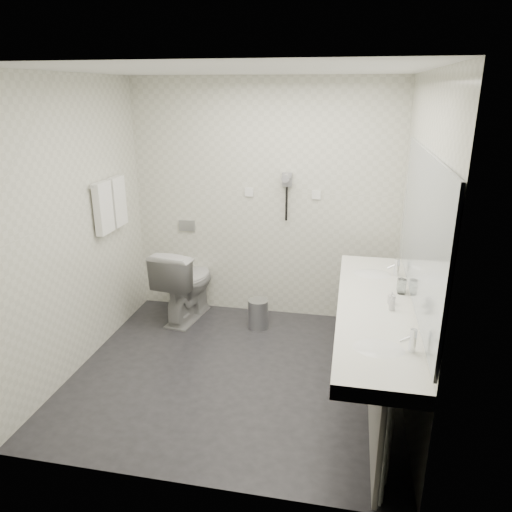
# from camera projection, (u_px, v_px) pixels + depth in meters

# --- Properties ---
(floor) EXTENTS (2.80, 2.80, 0.00)m
(floor) POSITION_uv_depth(u_px,v_px,m) (236.00, 373.00, 4.26)
(floor) COLOR #242428
(floor) RESTS_ON ground
(ceiling) EXTENTS (2.80, 2.80, 0.00)m
(ceiling) POSITION_uv_depth(u_px,v_px,m) (231.00, 70.00, 3.45)
(ceiling) COLOR white
(ceiling) RESTS_ON wall_back
(wall_back) EXTENTS (2.80, 0.00, 2.80)m
(wall_back) POSITION_uv_depth(u_px,v_px,m) (263.00, 202.00, 5.06)
(wall_back) COLOR silver
(wall_back) RESTS_ON floor
(wall_front) EXTENTS (2.80, 0.00, 2.80)m
(wall_front) POSITION_uv_depth(u_px,v_px,m) (178.00, 305.00, 2.65)
(wall_front) COLOR silver
(wall_front) RESTS_ON floor
(wall_left) EXTENTS (0.00, 2.60, 2.60)m
(wall_left) POSITION_uv_depth(u_px,v_px,m) (74.00, 228.00, 4.11)
(wall_left) COLOR silver
(wall_left) RESTS_ON floor
(wall_right) EXTENTS (0.00, 2.60, 2.60)m
(wall_right) POSITION_uv_depth(u_px,v_px,m) (416.00, 248.00, 3.60)
(wall_right) COLOR silver
(wall_right) RESTS_ON floor
(vanity_counter) EXTENTS (0.55, 2.20, 0.10)m
(vanity_counter) POSITION_uv_depth(u_px,v_px,m) (375.00, 311.00, 3.61)
(vanity_counter) COLOR white
(vanity_counter) RESTS_ON floor
(vanity_panel) EXTENTS (0.03, 2.15, 0.75)m
(vanity_panel) POSITION_uv_depth(u_px,v_px,m) (374.00, 361.00, 3.74)
(vanity_panel) COLOR gray
(vanity_panel) RESTS_ON floor
(vanity_post_near) EXTENTS (0.06, 0.06, 0.75)m
(vanity_post_near) POSITION_uv_depth(u_px,v_px,m) (384.00, 456.00, 2.77)
(vanity_post_near) COLOR silver
(vanity_post_near) RESTS_ON floor
(vanity_post_far) EXTENTS (0.06, 0.06, 0.75)m
(vanity_post_far) POSITION_uv_depth(u_px,v_px,m) (373.00, 305.00, 4.70)
(vanity_post_far) COLOR silver
(vanity_post_far) RESTS_ON floor
(mirror) EXTENTS (0.02, 2.20, 1.05)m
(mirror) POSITION_uv_depth(u_px,v_px,m) (421.00, 229.00, 3.35)
(mirror) COLOR #B2BCC6
(mirror) RESTS_ON wall_right
(basin_near) EXTENTS (0.40, 0.31, 0.05)m
(basin_near) POSITION_uv_depth(u_px,v_px,m) (379.00, 350.00, 2.99)
(basin_near) COLOR white
(basin_near) RESTS_ON vanity_counter
(basin_far) EXTENTS (0.40, 0.31, 0.05)m
(basin_far) POSITION_uv_depth(u_px,v_px,m) (373.00, 275.00, 4.20)
(basin_far) COLOR white
(basin_far) RESTS_ON vanity_counter
(faucet_near) EXTENTS (0.04, 0.04, 0.15)m
(faucet_near) POSITION_uv_depth(u_px,v_px,m) (413.00, 341.00, 2.93)
(faucet_near) COLOR silver
(faucet_near) RESTS_ON vanity_counter
(faucet_far) EXTENTS (0.04, 0.04, 0.15)m
(faucet_far) POSITION_uv_depth(u_px,v_px,m) (397.00, 267.00, 4.13)
(faucet_far) COLOR silver
(faucet_far) RESTS_ON vanity_counter
(soap_bottle_a) EXTENTS (0.06, 0.06, 0.10)m
(soap_bottle_a) POSITION_uv_depth(u_px,v_px,m) (392.00, 298.00, 3.59)
(soap_bottle_a) COLOR silver
(soap_bottle_a) RESTS_ON vanity_counter
(soap_bottle_c) EXTENTS (0.05, 0.05, 0.12)m
(soap_bottle_c) POSITION_uv_depth(u_px,v_px,m) (392.00, 303.00, 3.49)
(soap_bottle_c) COLOR silver
(soap_bottle_c) RESTS_ON vanity_counter
(glass_left) EXTENTS (0.08, 0.08, 0.12)m
(glass_left) POSITION_uv_depth(u_px,v_px,m) (402.00, 287.00, 3.77)
(glass_left) COLOR silver
(glass_left) RESTS_ON vanity_counter
(glass_right) EXTENTS (0.06, 0.06, 0.10)m
(glass_right) POSITION_uv_depth(u_px,v_px,m) (401.00, 285.00, 3.83)
(glass_right) COLOR silver
(glass_right) RESTS_ON vanity_counter
(toilet) EXTENTS (0.57, 0.86, 0.81)m
(toilet) POSITION_uv_depth(u_px,v_px,m) (186.00, 283.00, 5.17)
(toilet) COLOR white
(toilet) RESTS_ON floor
(flush_plate) EXTENTS (0.18, 0.02, 0.12)m
(flush_plate) POSITION_uv_depth(u_px,v_px,m) (187.00, 226.00, 5.30)
(flush_plate) COLOR #B2B5BA
(flush_plate) RESTS_ON wall_back
(pedal_bin) EXTENTS (0.27, 0.27, 0.29)m
(pedal_bin) POSITION_uv_depth(u_px,v_px,m) (258.00, 314.00, 5.03)
(pedal_bin) COLOR #B2B5BA
(pedal_bin) RESTS_ON floor
(bin_lid) EXTENTS (0.21, 0.21, 0.02)m
(bin_lid) POSITION_uv_depth(u_px,v_px,m) (258.00, 301.00, 4.98)
(bin_lid) COLOR #B2B5BA
(bin_lid) RESTS_ON pedal_bin
(towel_rail) EXTENTS (0.02, 0.62, 0.02)m
(towel_rail) POSITION_uv_depth(u_px,v_px,m) (107.00, 182.00, 4.52)
(towel_rail) COLOR silver
(towel_rail) RESTS_ON wall_left
(towel_near) EXTENTS (0.07, 0.24, 0.48)m
(towel_near) POSITION_uv_depth(u_px,v_px,m) (103.00, 208.00, 4.46)
(towel_near) COLOR white
(towel_near) RESTS_ON towel_rail
(towel_far) EXTENTS (0.07, 0.24, 0.48)m
(towel_far) POSITION_uv_depth(u_px,v_px,m) (117.00, 201.00, 4.71)
(towel_far) COLOR white
(towel_far) RESTS_ON towel_rail
(dryer_cradle) EXTENTS (0.10, 0.04, 0.14)m
(dryer_cradle) POSITION_uv_depth(u_px,v_px,m) (287.00, 179.00, 4.90)
(dryer_cradle) COLOR gray
(dryer_cradle) RESTS_ON wall_back
(dryer_barrel) EXTENTS (0.08, 0.14, 0.08)m
(dryer_barrel) POSITION_uv_depth(u_px,v_px,m) (286.00, 178.00, 4.83)
(dryer_barrel) COLOR gray
(dryer_barrel) RESTS_ON dryer_cradle
(dryer_cord) EXTENTS (0.02, 0.02, 0.35)m
(dryer_cord) POSITION_uv_depth(u_px,v_px,m) (286.00, 204.00, 4.97)
(dryer_cord) COLOR black
(dryer_cord) RESTS_ON dryer_cradle
(switch_plate_a) EXTENTS (0.09, 0.02, 0.09)m
(switch_plate_a) POSITION_uv_depth(u_px,v_px,m) (249.00, 192.00, 5.04)
(switch_plate_a) COLOR white
(switch_plate_a) RESTS_ON wall_back
(switch_plate_b) EXTENTS (0.09, 0.02, 0.09)m
(switch_plate_b) POSITION_uv_depth(u_px,v_px,m) (316.00, 195.00, 4.91)
(switch_plate_b) COLOR white
(switch_plate_b) RESTS_ON wall_back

